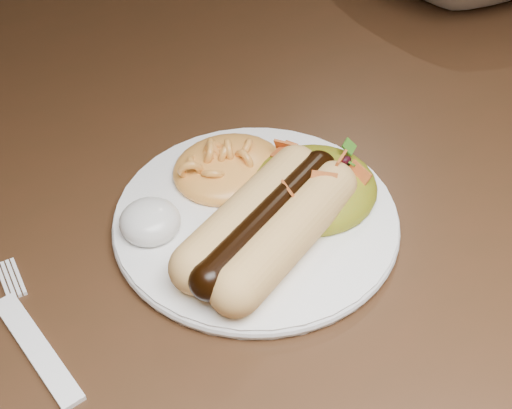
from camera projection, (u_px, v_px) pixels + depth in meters
name	position (u px, v px, depth m)	size (l,w,h in m)	color
table	(207.00, 269.00, 0.62)	(1.60, 0.90, 0.75)	#3A2112
plate	(256.00, 220.00, 0.52)	(0.21, 0.21, 0.01)	white
hotdog	(268.00, 223.00, 0.49)	(0.13, 0.12, 0.04)	#EBA265
mac_and_cheese	(229.00, 156.00, 0.54)	(0.09, 0.08, 0.03)	#EC9346
sour_cream	(149.00, 216.00, 0.50)	(0.04, 0.04, 0.03)	white
taco_salad	(314.00, 178.00, 0.52)	(0.10, 0.09, 0.04)	#A15D05
fork	(37.00, 349.00, 0.45)	(0.02, 0.15, 0.00)	white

